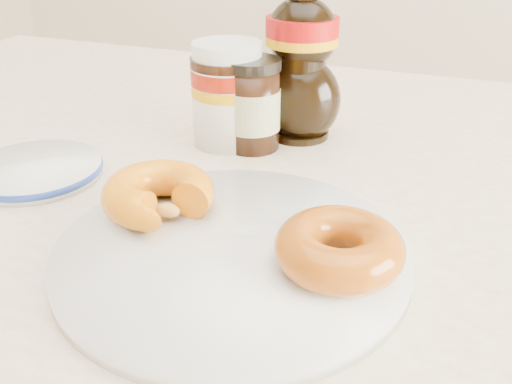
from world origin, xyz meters
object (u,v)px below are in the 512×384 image
(plate, at_px, (232,252))
(blue_rim_saucer, at_px, (35,170))
(donut_whole, at_px, (339,248))
(dark_jar, at_px, (252,105))
(syrup_bottle, at_px, (301,58))
(nutella_jar, at_px, (228,90))
(donut_bitten, at_px, (158,194))
(dining_table, at_px, (260,252))

(plate, distance_m, blue_rim_saucer, 0.25)
(plate, distance_m, donut_whole, 0.08)
(donut_whole, height_order, dark_jar, dark_jar)
(plate, bearing_deg, syrup_bottle, 96.74)
(nutella_jar, height_order, syrup_bottle, syrup_bottle)
(nutella_jar, bearing_deg, donut_whole, -50.15)
(donut_whole, height_order, nutella_jar, nutella_jar)
(donut_whole, bearing_deg, blue_rim_saucer, 168.92)
(donut_bitten, relative_size, nutella_jar, 0.83)
(nutella_jar, bearing_deg, dining_table, -49.61)
(dining_table, xyz_separation_m, syrup_bottle, (-0.00, 0.13, 0.17))
(dining_table, relative_size, plate, 5.19)
(plate, bearing_deg, dark_jar, 107.88)
(plate, relative_size, donut_bitten, 2.89)
(nutella_jar, relative_size, dark_jar, 1.14)
(plate, xyz_separation_m, donut_whole, (0.08, 0.00, 0.02))
(dining_table, height_order, nutella_jar, nutella_jar)
(dining_table, height_order, donut_bitten, donut_bitten)
(donut_whole, xyz_separation_m, nutella_jar, (-0.18, 0.22, 0.03))
(plate, xyz_separation_m, blue_rim_saucer, (-0.24, 0.06, 0.00))
(dining_table, bearing_deg, donut_whole, -50.48)
(donut_bitten, bearing_deg, dark_jar, 85.75)
(syrup_bottle, distance_m, dark_jar, 0.08)
(blue_rim_saucer, bearing_deg, dark_jar, 40.97)
(donut_whole, bearing_deg, dark_jar, 125.28)
(nutella_jar, xyz_separation_m, dark_jar, (0.03, -0.00, -0.01))
(plate, bearing_deg, nutella_jar, 114.47)
(dark_jar, bearing_deg, blue_rim_saucer, -139.03)
(donut_whole, xyz_separation_m, blue_rim_saucer, (-0.32, 0.06, -0.02))
(plate, xyz_separation_m, donut_bitten, (-0.08, 0.03, 0.02))
(dark_jar, distance_m, blue_rim_saucer, 0.23)
(dining_table, xyz_separation_m, donut_whole, (0.11, -0.14, 0.11))
(syrup_bottle, relative_size, blue_rim_saucer, 1.38)
(donut_whole, relative_size, blue_rim_saucer, 0.69)
(nutella_jar, bearing_deg, syrup_bottle, 35.49)
(dining_table, height_order, syrup_bottle, syrup_bottle)
(dark_jar, xyz_separation_m, blue_rim_saucer, (-0.17, -0.15, -0.04))
(plate, xyz_separation_m, syrup_bottle, (-0.03, 0.27, 0.08))
(syrup_bottle, height_order, dark_jar, syrup_bottle)
(dining_table, xyz_separation_m, blue_rim_saucer, (-0.21, -0.07, 0.09))
(dining_table, height_order, blue_rim_saucer, blue_rim_saucer)
(donut_whole, bearing_deg, donut_bitten, 170.87)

